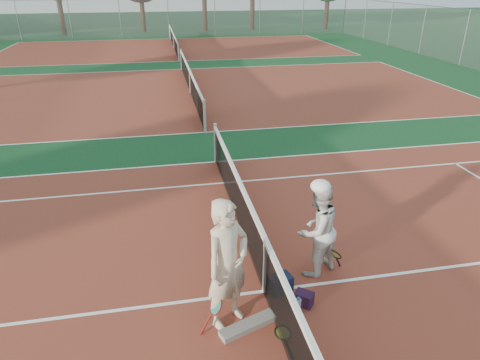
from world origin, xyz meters
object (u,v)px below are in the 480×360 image
Objects in this scene: net_main at (265,266)px; water_bottle at (298,308)px; player_a at (228,264)px; racket_spare at (283,333)px; racket_black_held at (334,261)px; player_b at (317,230)px; sports_bag_purple at (304,299)px; sports_bag_navy at (280,284)px; racket_red at (216,314)px.

net_main is 0.80m from water_bottle.
player_a is 1.28m from racket_spare.
player_a is 3.89× the size of racket_black_held.
player_a is 1.19× the size of player_b.
racket_black_held is 1.25m from water_bottle.
player_a is at bearing -175.57° from sports_bag_purple.
player_a reaches higher than sports_bag_navy.
water_bottle is (-0.91, -0.85, -0.11)m from racket_black_held.
water_bottle is (0.32, 0.31, 0.14)m from racket_spare.
sports_bag_purple is at bearing -29.76° from player_a.
player_a is (-0.67, -0.50, 0.48)m from net_main.
racket_black_held reaches higher than sports_bag_purple.
racket_black_held is 1.70× the size of water_bottle.
player_b is 1.14m from sports_bag_purple.
player_b is 1.07m from sports_bag_navy.
player_b is 3.22× the size of racket_red.
water_bottle is at bearing -40.61° from player_a.
water_bottle reaches higher than racket_spare.
player_b reaches higher than net_main.
sports_bag_navy reaches higher than racket_spare.
sports_bag_navy reaches higher than sports_bag_purple.
player_a is 1.85m from player_b.
racket_red is 1.02× the size of racket_black_held.
net_main is 0.97m from player_a.
sports_bag_purple is at bearing -37.88° from net_main.
net_main is 39.58× the size of sports_bag_purple.
net_main reaches higher than racket_red.
racket_black_held is 1.40× the size of sports_bag_navy.
racket_red is 1.87× the size of sports_bag_purple.
racket_spare is (0.71, -0.43, -0.98)m from player_a.
sports_bag_navy is 0.59m from water_bottle.
player_a is at bearing -19.11° from racket_black_held.
player_a is 1.49m from sports_bag_purple.
net_main reaches higher than sports_bag_purple.
net_main is 1.08m from player_b.
player_a is at bearing -143.02° from net_main.
sports_bag_purple is (1.20, 0.09, -0.88)m from player_a.
racket_black_held reaches higher than water_bottle.
net_main is 21.16× the size of racket_red.
player_b is 1.34m from water_bottle.
player_b is 2.16m from racket_red.
sports_bag_navy is (0.92, 0.47, -0.85)m from player_a.
racket_black_held is 0.85× the size of racket_spare.
net_main is at bearing 1.65° from racket_spare.
racket_spare is at bearing -135.60° from water_bottle.
racket_red is at bearing -179.13° from water_bottle.
racket_black_held is at bearing -13.45° from player_a.
player_a reaches higher than net_main.
racket_black_held reaches higher than sports_bag_navy.
racket_red is 1.43× the size of sports_bag_navy.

